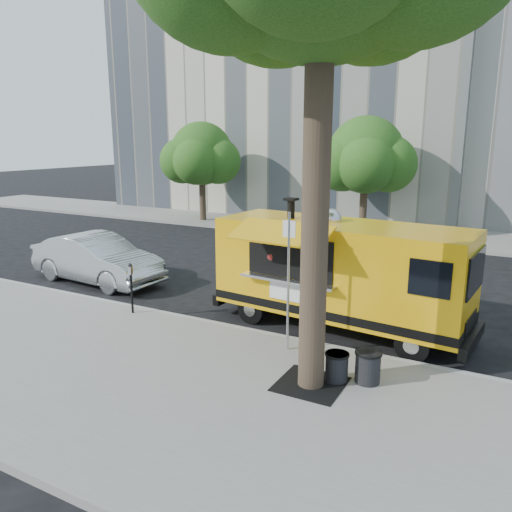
{
  "coord_description": "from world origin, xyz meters",
  "views": [
    {
      "loc": [
        5.7,
        -10.75,
        4.61
      ],
      "look_at": [
        -0.05,
        0.0,
        1.73
      ],
      "focal_mm": 35.0,
      "sensor_mm": 36.0,
      "label": 1
    }
  ],
  "objects": [
    {
      "name": "ground",
      "position": [
        0.0,
        0.0,
        0.0
      ],
      "size": [
        120.0,
        120.0,
        0.0
      ],
      "primitive_type": "plane",
      "color": "black",
      "rests_on": "ground"
    },
    {
      "name": "trash_bin_right",
      "position": [
        3.5,
        -2.21,
        0.47
      ],
      "size": [
        0.51,
        0.51,
        0.61
      ],
      "color": "black",
      "rests_on": "sidewalk"
    },
    {
      "name": "sedan",
      "position": [
        -6.31,
        0.71,
        0.78
      ],
      "size": [
        4.85,
        2.02,
        1.56
      ],
      "primitive_type": "imported",
      "rotation": [
        0.0,
        0.0,
        1.49
      ],
      "color": "silver",
      "rests_on": "ground"
    },
    {
      "name": "food_truck",
      "position": [
        1.97,
        0.47,
        1.47
      ],
      "size": [
        6.53,
        3.23,
        3.13
      ],
      "rotation": [
        0.0,
        0.0,
        -0.09
      ],
      "color": "#F2AD0C",
      "rests_on": "ground"
    },
    {
      "name": "tree_well",
      "position": [
        2.6,
        -2.8,
        0.15
      ],
      "size": [
        1.2,
        1.2,
        0.02
      ],
      "primitive_type": "cube",
      "color": "black",
      "rests_on": "sidewalk"
    },
    {
      "name": "building_left",
      "position": [
        -8.0,
        22.0,
        12.0
      ],
      "size": [
        22.0,
        14.0,
        24.0
      ],
      "primitive_type": "cube",
      "color": "beige",
      "rests_on": "ground"
    },
    {
      "name": "far_tree_b",
      "position": [
        -1.0,
        12.7,
        3.83
      ],
      "size": [
        3.6,
        3.6,
        5.5
      ],
      "color": "#33261C",
      "rests_on": "far_sidewalk"
    },
    {
      "name": "curb",
      "position": [
        0.0,
        -0.93,
        0.07
      ],
      "size": [
        60.0,
        0.14,
        0.16
      ],
      "primitive_type": "cube",
      "color": "#999993",
      "rests_on": "ground"
    },
    {
      "name": "sign_post",
      "position": [
        1.55,
        -1.55,
        1.85
      ],
      "size": [
        0.28,
        0.06,
        3.0
      ],
      "color": "silver",
      "rests_on": "sidewalk"
    },
    {
      "name": "far_sidewalk",
      "position": [
        0.0,
        13.5,
        0.07
      ],
      "size": [
        60.0,
        5.0,
        0.15
      ],
      "primitive_type": "cube",
      "color": "gray",
      "rests_on": "ground"
    },
    {
      "name": "parking_meter",
      "position": [
        -3.0,
        -1.35,
        0.98
      ],
      "size": [
        0.11,
        0.11,
        1.33
      ],
      "color": "black",
      "rests_on": "sidewalk"
    },
    {
      "name": "sidewalk",
      "position": [
        0.0,
        -4.0,
        0.07
      ],
      "size": [
        60.0,
        6.0,
        0.15
      ],
      "primitive_type": "cube",
      "color": "gray",
      "rests_on": "ground"
    },
    {
      "name": "trash_bin_left",
      "position": [
        2.97,
        -2.43,
        0.45
      ],
      "size": [
        0.46,
        0.46,
        0.55
      ],
      "color": "black",
      "rests_on": "sidewalk"
    },
    {
      "name": "far_tree_a",
      "position": [
        -10.0,
        12.3,
        3.78
      ],
      "size": [
        3.42,
        3.42,
        5.36
      ],
      "color": "#33261C",
      "rests_on": "far_sidewalk"
    }
  ]
}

